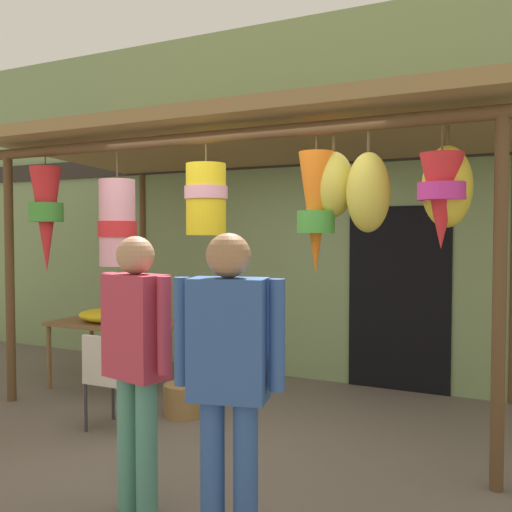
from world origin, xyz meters
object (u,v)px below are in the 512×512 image
Objects in this scene: display_table at (117,328)px; folding_chair at (110,373)px; wicker_basket_by_table at (184,400)px; shopper_by_bananas at (229,367)px; flower_heap_on_table at (108,316)px; customer_foreground at (136,350)px.

display_table is 1.40m from folding_chair.
wicker_basket_by_table is 2.59m from shopper_by_bananas.
flower_heap_on_table is at bearing 162.67° from wicker_basket_by_table.
wicker_basket_by_table is at bearing -21.16° from display_table.
shopper_by_bananas is at bearing -13.76° from customer_foreground.
folding_chair is (0.91, -1.03, -0.31)m from flower_heap_on_table.
display_table is at bearing 127.68° from folding_chair.
shopper_by_bananas reaches higher than display_table.
wicker_basket_by_table is at bearing 115.06° from customer_foreground.
display_table is 2.07× the size of flower_heap_on_table.
wicker_basket_by_table is 0.22× the size of shopper_by_bananas.
display_table is 3.61m from shopper_by_bananas.
folding_chair is at bearing 146.36° from shopper_by_bananas.
folding_chair is 0.81m from wicker_basket_by_table.
flower_heap_on_table is 0.41× the size of shopper_by_bananas.
customer_foreground is at bearing -64.94° from wicker_basket_by_table.
flower_heap_on_table is 1.41m from folding_chair.
customer_foreground is (1.98, -2.16, 0.34)m from display_table.
shopper_by_bananas is at bearing -50.78° from wicker_basket_by_table.
wicker_basket_by_table is 0.23× the size of customer_foreground.
folding_chair is at bearing -52.32° from display_table.
shopper_by_bananas is at bearing -33.64° from folding_chair.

